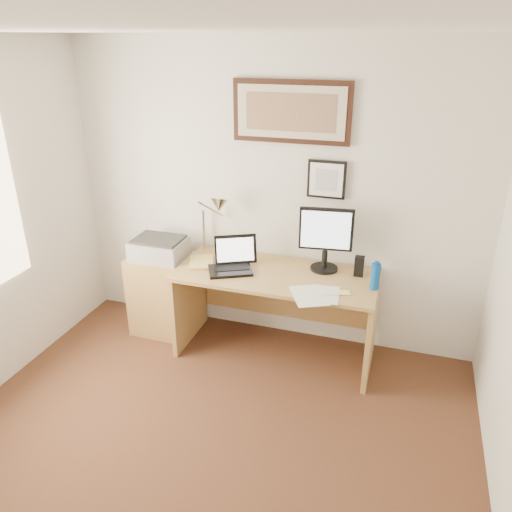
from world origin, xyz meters
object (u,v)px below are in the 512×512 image
at_px(laptop, 232,263).
at_px(lcd_monitor, 326,236).
at_px(book, 189,263).
at_px(desk, 279,295).
at_px(side_cabinet, 162,294).
at_px(water_bottle, 375,277).
at_px(printer, 159,248).

distance_m(laptop, lcd_monitor, 0.77).
xyz_separation_m(book, desk, (0.73, 0.13, -0.25)).
relative_size(side_cabinet, desk, 0.46).
bearing_deg(side_cabinet, water_bottle, -2.53).
relative_size(book, laptop, 0.63).
xyz_separation_m(water_bottle, desk, (-0.77, 0.12, -0.34)).
relative_size(laptop, printer, 0.98).
xyz_separation_m(side_cabinet, printer, (0.02, -0.02, 0.45)).
distance_m(water_bottle, laptop, 1.13).
bearing_deg(laptop, desk, 18.72).
relative_size(lcd_monitor, printer, 1.18).
bearing_deg(water_bottle, side_cabinet, 177.47).
bearing_deg(lcd_monitor, book, -168.43).
xyz_separation_m(desk, laptop, (-0.36, -0.12, 0.29)).
height_order(book, lcd_monitor, lcd_monitor).
bearing_deg(desk, side_cabinet, -178.11).
bearing_deg(printer, laptop, -5.81).
height_order(side_cabinet, lcd_monitor, lcd_monitor).
bearing_deg(lcd_monitor, desk, -165.02).
xyz_separation_m(book, laptop, (0.38, 0.01, 0.05)).
relative_size(desk, laptop, 3.73).
bearing_deg(book, water_bottle, 0.46).
height_order(desk, printer, printer).
bearing_deg(desk, lcd_monitor, 14.98).
xyz_separation_m(water_bottle, printer, (-1.82, 0.07, -0.03)).
bearing_deg(laptop, side_cabinet, 173.09).
height_order(water_bottle, desk, water_bottle).
relative_size(side_cabinet, book, 2.71).
height_order(desk, laptop, laptop).
height_order(water_bottle, laptop, laptop).
bearing_deg(water_bottle, printer, 177.94).
distance_m(side_cabinet, lcd_monitor, 1.58).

